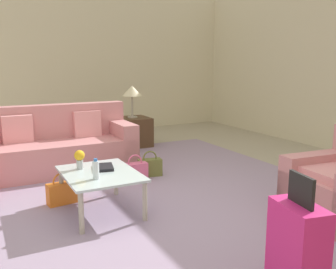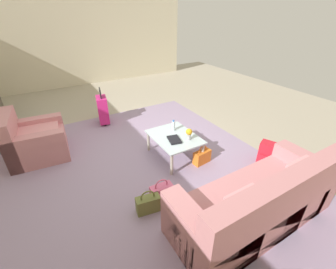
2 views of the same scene
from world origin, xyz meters
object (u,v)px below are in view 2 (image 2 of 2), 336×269
object	(u,v)px
water_bottle	(173,126)
couch	(260,205)
handbag_pink	(162,192)
handbag_olive	(148,204)
coffee_table_book	(174,140)
flower_vase	(189,133)
handbag_orange	(202,157)
suitcase_magenta	(103,109)
armchair	(34,142)
backpack_red	(268,154)
coffee_table	(174,139)

from	to	relation	value
water_bottle	couch	bearing A→B (deg)	-180.00
couch	handbag_pink	size ratio (longest dim) A/B	6.08
water_bottle	handbag_olive	bearing A→B (deg)	135.74
water_bottle	coffee_table_book	xyz separation A→B (m)	(-0.32, 0.18, -0.08)
coffee_table_book	handbag_olive	size ratio (longest dim) A/B	0.77
flower_vase	handbag_orange	bearing A→B (deg)	-140.67
suitcase_magenta	handbag_pink	bearing A→B (deg)	179.56
handbag_pink	handbag_olive	xyz separation A→B (m)	(-0.10, 0.26, 0.00)
suitcase_magenta	handbag_pink	distance (m)	2.82
couch	armchair	world-z (taller)	couch
handbag_pink	handbag_orange	world-z (taller)	same
flower_vase	coffee_table_book	bearing A→B (deg)	66.50
armchair	backpack_red	world-z (taller)	armchair
coffee_table	handbag_orange	xyz separation A→B (m)	(-0.42, -0.31, -0.25)
armchair	backpack_red	size ratio (longest dim) A/B	2.52
coffee_table_book	handbag_pink	size ratio (longest dim) A/B	0.77
coffee_table	backpack_red	distance (m)	1.65
coffee_table	water_bottle	bearing A→B (deg)	-26.57
flower_vase	backpack_red	xyz separation A→B (m)	(-0.78, -1.14, -0.36)
couch	backpack_red	distance (m)	1.43
water_bottle	suitcase_magenta	distance (m)	1.98
coffee_table_book	coffee_table	bearing A→B (deg)	-20.40
armchair	coffee_table_book	world-z (taller)	armchair
handbag_orange	backpack_red	size ratio (longest dim) A/B	0.89
handbag_orange	coffee_table	bearing A→B (deg)	36.76
coffee_table	handbag_olive	xyz separation A→B (m)	(-0.91, 0.98, -0.25)
coffee_table	backpack_red	size ratio (longest dim) A/B	2.36
water_bottle	handbag_pink	distance (m)	1.36
couch	suitcase_magenta	xyz separation A→B (m)	(3.79, 0.80, 0.04)
coffee_table	armchair	bearing A→B (deg)	58.98
couch	handbag_olive	size ratio (longest dim) A/B	6.08
water_bottle	handbag_olive	distance (m)	1.60
couch	suitcase_magenta	bearing A→B (deg)	11.91
flower_vase	handbag_orange	size ratio (longest dim) A/B	0.57
suitcase_magenta	handbag_orange	world-z (taller)	suitcase_magenta
couch	handbag_olive	xyz separation A→B (m)	(0.88, 1.08, -0.19)
flower_vase	suitcase_magenta	world-z (taller)	suitcase_magenta
coffee_table	handbag_orange	bearing A→B (deg)	-143.24
suitcase_magenta	backpack_red	world-z (taller)	suitcase_magenta
armchair	handbag_pink	distance (m)	2.57
armchair	suitcase_magenta	size ratio (longest dim) A/B	1.19
backpack_red	handbag_olive	bearing A→B (deg)	87.66
backpack_red	coffee_table	bearing A→B (deg)	52.11
suitcase_magenta	handbag_pink	world-z (taller)	suitcase_magenta
handbag_olive	handbag_orange	bearing A→B (deg)	-69.16
water_bottle	handbag_orange	distance (m)	0.76
water_bottle	flower_vase	size ratio (longest dim) A/B	1.00
handbag_pink	flower_vase	bearing A→B (deg)	-55.88
handbag_olive	armchair	bearing A→B (deg)	28.20
water_bottle	handbag_orange	world-z (taller)	water_bottle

